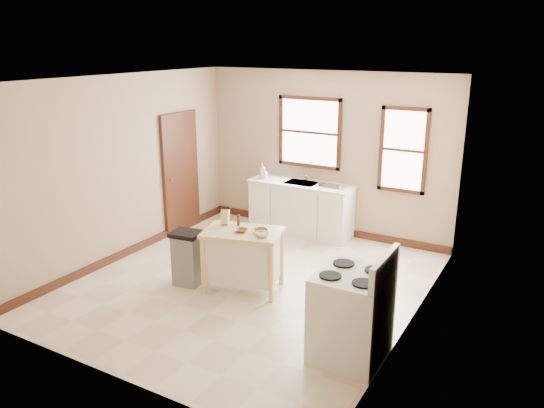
# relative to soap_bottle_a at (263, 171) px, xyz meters

# --- Properties ---
(floor) EXTENTS (5.00, 5.00, 0.00)m
(floor) POSITION_rel_soap_bottle_a_xyz_m (1.05, -2.14, -1.05)
(floor) COLOR beige
(floor) RESTS_ON ground
(ceiling) EXTENTS (5.00, 5.00, 0.00)m
(ceiling) POSITION_rel_soap_bottle_a_xyz_m (1.05, -2.14, 1.75)
(ceiling) COLOR white
(ceiling) RESTS_ON ground
(wall_back) EXTENTS (4.50, 0.04, 2.80)m
(wall_back) POSITION_rel_soap_bottle_a_xyz_m (1.05, 0.36, 0.35)
(wall_back) COLOR tan
(wall_back) RESTS_ON ground
(wall_left) EXTENTS (0.04, 5.00, 2.80)m
(wall_left) POSITION_rel_soap_bottle_a_xyz_m (-1.20, -2.14, 0.35)
(wall_left) COLOR tan
(wall_left) RESTS_ON ground
(wall_right) EXTENTS (0.04, 5.00, 2.80)m
(wall_right) POSITION_rel_soap_bottle_a_xyz_m (3.30, -2.14, 0.35)
(wall_right) COLOR tan
(wall_right) RESTS_ON ground
(window_main) EXTENTS (1.17, 0.06, 1.22)m
(window_main) POSITION_rel_soap_bottle_a_xyz_m (0.75, 0.34, 0.70)
(window_main) COLOR #39190F
(window_main) RESTS_ON wall_back
(window_side) EXTENTS (0.77, 0.06, 1.37)m
(window_side) POSITION_rel_soap_bottle_a_xyz_m (2.40, 0.34, 0.55)
(window_side) COLOR #39190F
(window_side) RESTS_ON wall_back
(door_left) EXTENTS (0.06, 0.90, 2.10)m
(door_left) POSITION_rel_soap_bottle_a_xyz_m (-1.16, -0.84, 0.00)
(door_left) COLOR #39190F
(door_left) RESTS_ON ground
(baseboard_back) EXTENTS (4.50, 0.04, 0.12)m
(baseboard_back) POSITION_rel_soap_bottle_a_xyz_m (1.05, 0.33, -0.99)
(baseboard_back) COLOR #39190F
(baseboard_back) RESTS_ON ground
(baseboard_left) EXTENTS (0.04, 5.00, 0.12)m
(baseboard_left) POSITION_rel_soap_bottle_a_xyz_m (-1.17, -2.14, -0.99)
(baseboard_left) COLOR #39190F
(baseboard_left) RESTS_ON ground
(sink_counter) EXTENTS (1.86, 0.62, 0.92)m
(sink_counter) POSITION_rel_soap_bottle_a_xyz_m (0.75, 0.06, -0.59)
(sink_counter) COLOR white
(sink_counter) RESTS_ON ground
(faucet) EXTENTS (0.03, 0.03, 0.22)m
(faucet) POSITION_rel_soap_bottle_a_xyz_m (0.75, 0.24, -0.02)
(faucet) COLOR silver
(faucet) RESTS_ON sink_counter
(soap_bottle_a) EXTENTS (0.13, 0.13, 0.26)m
(soap_bottle_a) POSITION_rel_soap_bottle_a_xyz_m (0.00, 0.00, 0.00)
(soap_bottle_a) COLOR #B2B2B2
(soap_bottle_a) RESTS_ON sink_counter
(soap_bottle_b) EXTENTS (0.10, 0.10, 0.19)m
(soap_bottle_b) POSITION_rel_soap_bottle_a_xyz_m (0.05, -0.03, -0.03)
(soap_bottle_b) COLOR #B2B2B2
(soap_bottle_b) RESTS_ON sink_counter
(dish_rack) EXTENTS (0.50, 0.44, 0.10)m
(dish_rack) POSITION_rel_soap_bottle_a_xyz_m (1.32, 0.05, -0.08)
(dish_rack) COLOR silver
(dish_rack) RESTS_ON sink_counter
(kitchen_island) EXTENTS (1.17, 0.90, 0.84)m
(kitchen_island) POSITION_rel_soap_bottle_a_xyz_m (1.06, -2.32, -0.63)
(kitchen_island) COLOR #F1DA8E
(kitchen_island) RESTS_ON ground
(knife_block) EXTENTS (0.13, 0.13, 0.20)m
(knife_block) POSITION_rel_soap_bottle_a_xyz_m (0.71, -2.21, -0.11)
(knife_block) COLOR tan
(knife_block) RESTS_ON kitchen_island
(pepper_grinder) EXTENTS (0.05, 0.05, 0.15)m
(pepper_grinder) POSITION_rel_soap_bottle_a_xyz_m (0.89, -2.16, -0.13)
(pepper_grinder) COLOR #472413
(pepper_grinder) RESTS_ON kitchen_island
(bowl_a) EXTENTS (0.20, 0.20, 0.04)m
(bowl_a) POSITION_rel_soap_bottle_a_xyz_m (1.07, -2.36, -0.19)
(bowl_a) COLOR brown
(bowl_a) RESTS_ON kitchen_island
(bowl_b) EXTENTS (0.25, 0.25, 0.04)m
(bowl_b) POSITION_rel_soap_bottle_a_xyz_m (1.30, -2.24, -0.18)
(bowl_b) COLOR brown
(bowl_b) RESTS_ON kitchen_island
(bowl_c) EXTENTS (0.23, 0.23, 0.06)m
(bowl_c) POSITION_rel_soap_bottle_a_xyz_m (1.40, -2.37, -0.18)
(bowl_c) COLOR silver
(bowl_c) RESTS_ON kitchen_island
(trash_bin) EXTENTS (0.44, 0.38, 0.77)m
(trash_bin) POSITION_rel_soap_bottle_a_xyz_m (0.31, -2.57, -0.66)
(trash_bin) COLOR slate
(trash_bin) RESTS_ON ground
(gas_stove) EXTENTS (0.77, 0.79, 1.23)m
(gas_stove) POSITION_rel_soap_bottle_a_xyz_m (2.93, -3.11, -0.43)
(gas_stove) COLOR silver
(gas_stove) RESTS_ON ground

